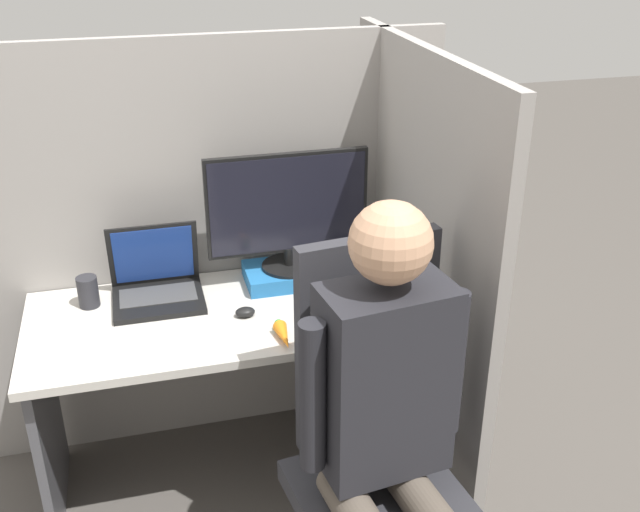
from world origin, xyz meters
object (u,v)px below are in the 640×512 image
(laptop, at_px, (157,286))
(office_chair, at_px, (373,436))
(monitor, at_px, (288,209))
(pen_cup, at_px, (88,292))
(stapler, at_px, (375,292))
(paper_box, at_px, (289,274))
(person, at_px, (388,412))
(carrot_toy, at_px, (284,336))

(laptop, relative_size, office_chair, 0.27)
(monitor, height_order, pen_cup, monitor)
(office_chair, bearing_deg, stapler, 71.37)
(paper_box, distance_m, pen_cup, 0.71)
(laptop, relative_size, stapler, 1.91)
(person, bearing_deg, stapler, 73.95)
(stapler, bearing_deg, paper_box, 141.52)
(monitor, bearing_deg, paper_box, -90.00)
(stapler, xyz_separation_m, office_chair, (-0.18, -0.54, -0.17))
(laptop, height_order, person, person)
(paper_box, height_order, stapler, paper_box)
(laptop, bearing_deg, pen_cup, 177.94)
(person, bearing_deg, paper_box, 93.62)
(office_chair, height_order, person, person)
(pen_cup, bearing_deg, paper_box, 0.41)
(office_chair, bearing_deg, monitor, 96.10)
(carrot_toy, xyz_separation_m, office_chair, (0.19, -0.34, -0.17))
(stapler, bearing_deg, monitor, 141.15)
(person, bearing_deg, laptop, 120.56)
(paper_box, relative_size, person, 0.24)
(carrot_toy, relative_size, office_chair, 0.14)
(carrot_toy, height_order, person, person)
(paper_box, xyz_separation_m, monitor, (-0.00, 0.00, 0.26))
(stapler, relative_size, person, 0.12)
(office_chair, relative_size, person, 0.85)
(monitor, height_order, person, person)
(monitor, height_order, stapler, monitor)
(office_chair, bearing_deg, carrot_toy, 118.93)
(carrot_toy, bearing_deg, person, -71.96)
(carrot_toy, xyz_separation_m, pen_cup, (-0.60, 0.40, 0.03))
(pen_cup, bearing_deg, stapler, -11.83)
(paper_box, distance_m, monitor, 0.26)
(stapler, height_order, pen_cup, pen_cup)
(paper_box, height_order, office_chair, office_chair)
(person, bearing_deg, carrot_toy, 108.04)
(paper_box, bearing_deg, carrot_toy, -104.94)
(laptop, xyz_separation_m, office_chair, (0.56, -0.74, -0.19))
(person, distance_m, pen_cup, 1.20)
(person, height_order, pen_cup, person)
(monitor, relative_size, pen_cup, 5.27)
(laptop, xyz_separation_m, pen_cup, (-0.23, 0.01, 0.00))
(paper_box, xyz_separation_m, person, (0.06, -0.92, 0.05))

